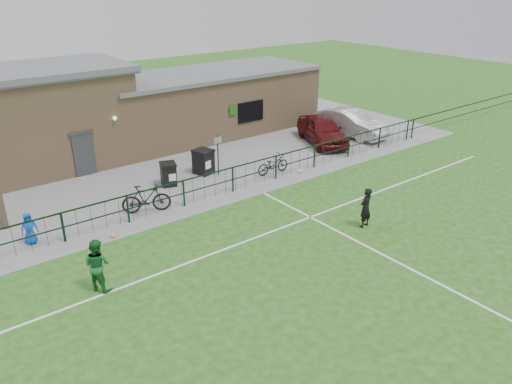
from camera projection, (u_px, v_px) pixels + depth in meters
ground at (350, 278)px, 16.09m from camera, size 90.00×90.00×0.00m
paving_strip at (156, 163)px, 25.89m from camera, size 34.00×13.00×0.02m
pitch_line_touch at (217, 199)px, 21.75m from camera, size 28.00×0.10×0.01m
pitch_line_mid at (272, 231)px, 18.99m from camera, size 28.00×0.10×0.01m
pitch_line_perp at (390, 258)px, 17.21m from camera, size 0.10×16.00×0.01m
perimeter_fence at (214, 185)px, 21.66m from camera, size 28.00×0.10×1.20m
wheelie_bin_left at (168, 175)px, 22.95m from camera, size 0.86×0.91×0.99m
wheelie_bin_right at (203, 162)px, 24.28m from camera, size 0.93×1.00×1.12m
sign_post at (218, 155)px, 23.94m from camera, size 0.07×0.07×2.00m
car_maroon at (322, 130)px, 28.57m from camera, size 3.42×4.88×1.54m
car_silver at (350, 123)px, 29.93m from camera, size 2.12×4.84×1.55m
bicycle_d at (146, 199)px, 20.28m from camera, size 2.05×1.30×1.19m
bicycle_e at (273, 164)px, 24.31m from camera, size 1.80×0.71×0.93m
spectator_child at (29, 228)px, 17.89m from camera, size 0.60×0.39×1.21m
goalkeeper_kick at (364, 207)px, 19.12m from camera, size 1.00×3.47×1.60m
outfield_player at (97, 265)px, 15.21m from camera, size 0.98×1.05×1.73m
ball_ground at (113, 236)px, 18.50m from camera, size 0.20×0.20×0.20m
clubhouse at (112, 112)px, 26.68m from camera, size 24.25×5.40×4.96m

